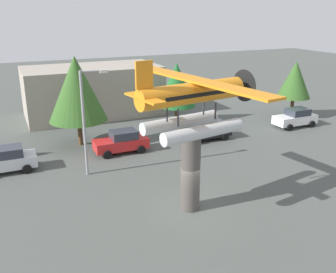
# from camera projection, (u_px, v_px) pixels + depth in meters

# --- Properties ---
(ground_plane) EXTENTS (140.00, 140.00, 0.00)m
(ground_plane) POSITION_uv_depth(u_px,v_px,m) (190.00, 208.00, 21.45)
(ground_plane) COLOR #4C514C
(display_pedestal) EXTENTS (1.10, 1.10, 4.50)m
(display_pedestal) POSITION_uv_depth(u_px,v_px,m) (190.00, 172.00, 20.73)
(display_pedestal) COLOR #4C4742
(display_pedestal) RESTS_ON ground
(floatplane_monument) EXTENTS (7.10, 10.44, 4.00)m
(floatplane_monument) POSITION_uv_depth(u_px,v_px,m) (194.00, 102.00, 19.54)
(floatplane_monument) COLOR silver
(floatplane_monument) RESTS_ON display_pedestal
(car_near_silver) EXTENTS (4.20, 2.02, 1.76)m
(car_near_silver) POSITION_uv_depth(u_px,v_px,m) (5.00, 160.00, 25.96)
(car_near_silver) COLOR silver
(car_near_silver) RESTS_ON ground
(car_mid_red) EXTENTS (4.20, 2.02, 1.76)m
(car_mid_red) POSITION_uv_depth(u_px,v_px,m) (122.00, 142.00, 29.55)
(car_mid_red) COLOR red
(car_mid_red) RESTS_ON ground
(car_far_black) EXTENTS (4.20, 2.02, 1.76)m
(car_far_black) POSITION_uv_depth(u_px,v_px,m) (207.00, 130.00, 32.47)
(car_far_black) COLOR black
(car_far_black) RESTS_ON ground
(car_distant_white) EXTENTS (4.20, 2.02, 1.76)m
(car_distant_white) POSITION_uv_depth(u_px,v_px,m) (296.00, 118.00, 36.07)
(car_distant_white) COLOR white
(car_distant_white) RESTS_ON ground
(streetlight_primary) EXTENTS (1.84, 0.28, 7.10)m
(streetlight_primary) POSITION_uv_depth(u_px,v_px,m) (87.00, 115.00, 24.59)
(streetlight_primary) COLOR gray
(streetlight_primary) RESTS_ON ground
(storefront_building) EXTENTS (13.76, 7.03, 5.14)m
(storefront_building) POSITION_uv_depth(u_px,v_px,m) (93.00, 91.00, 39.58)
(storefront_building) COLOR #9E9384
(storefront_building) RESTS_ON ground
(tree_east) EXTENTS (4.69, 4.69, 7.34)m
(tree_east) POSITION_uv_depth(u_px,v_px,m) (77.00, 89.00, 29.99)
(tree_east) COLOR brown
(tree_east) RESTS_ON ground
(tree_center_back) EXTENTS (3.76, 3.76, 5.92)m
(tree_center_back) POSITION_uv_depth(u_px,v_px,m) (177.00, 85.00, 36.27)
(tree_center_back) COLOR brown
(tree_center_back) RESTS_ON ground
(tree_far_east) EXTENTS (3.35, 3.35, 5.83)m
(tree_far_east) POSITION_uv_depth(u_px,v_px,m) (295.00, 80.00, 38.24)
(tree_far_east) COLOR brown
(tree_far_east) RESTS_ON ground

